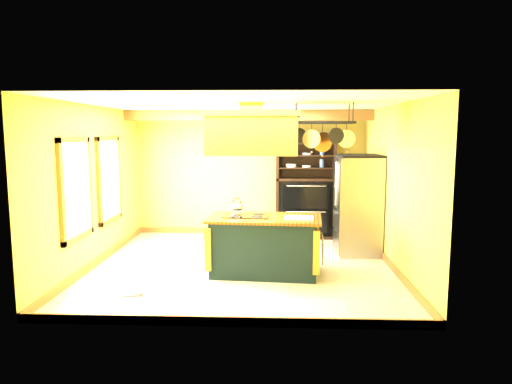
# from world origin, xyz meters

# --- Properties ---
(floor) EXTENTS (5.00, 5.00, 0.00)m
(floor) POSITION_xyz_m (0.00, 0.00, 0.00)
(floor) COLOR beige
(floor) RESTS_ON ground
(ceiling) EXTENTS (5.00, 5.00, 0.00)m
(ceiling) POSITION_xyz_m (0.00, 0.00, 2.70)
(ceiling) COLOR white
(ceiling) RESTS_ON wall_back
(wall_back) EXTENTS (5.00, 0.02, 2.70)m
(wall_back) POSITION_xyz_m (0.00, 2.50, 1.35)
(wall_back) COLOR gold
(wall_back) RESTS_ON floor
(wall_front) EXTENTS (5.00, 0.02, 2.70)m
(wall_front) POSITION_xyz_m (0.00, -2.50, 1.35)
(wall_front) COLOR gold
(wall_front) RESTS_ON floor
(wall_left) EXTENTS (0.02, 5.00, 2.70)m
(wall_left) POSITION_xyz_m (-2.50, 0.00, 1.35)
(wall_left) COLOR gold
(wall_left) RESTS_ON floor
(wall_right) EXTENTS (0.02, 5.00, 2.70)m
(wall_right) POSITION_xyz_m (2.50, 0.00, 1.35)
(wall_right) COLOR gold
(wall_right) RESTS_ON floor
(ceiling_beam) EXTENTS (5.00, 0.15, 0.20)m
(ceiling_beam) POSITION_xyz_m (0.00, 1.70, 2.59)
(ceiling_beam) COLOR #955A2E
(ceiling_beam) RESTS_ON ceiling
(window_near) EXTENTS (0.06, 1.06, 1.56)m
(window_near) POSITION_xyz_m (-2.47, -0.80, 1.40)
(window_near) COLOR #955A2E
(window_near) RESTS_ON wall_left
(window_far) EXTENTS (0.06, 1.06, 1.56)m
(window_far) POSITION_xyz_m (-2.47, 0.60, 1.40)
(window_far) COLOR #955A2E
(window_far) RESTS_ON wall_left
(kitchen_island) EXTENTS (1.85, 1.13, 1.11)m
(kitchen_island) POSITION_xyz_m (0.38, -0.42, 0.47)
(kitchen_island) COLOR black
(kitchen_island) RESTS_ON floor
(range_hood) EXTENTS (1.47, 0.83, 0.80)m
(range_hood) POSITION_xyz_m (0.18, -0.43, 2.25)
(range_hood) COLOR gold
(range_hood) RESTS_ON ceiling
(pot_rack) EXTENTS (1.00, 0.46, 0.76)m
(pot_rack) POSITION_xyz_m (1.29, -0.42, 2.29)
(pot_rack) COLOR black
(pot_rack) RESTS_ON ceiling
(refrigerator) EXTENTS (0.78, 0.92, 1.80)m
(refrigerator) POSITION_xyz_m (2.09, 0.93, 0.88)
(refrigerator) COLOR gray
(refrigerator) RESTS_ON floor
(hutch) EXTENTS (1.26, 0.57, 2.23)m
(hutch) POSITION_xyz_m (1.20, 2.26, 0.87)
(hutch) COLOR black
(hutch) RESTS_ON floor
(floor_register) EXTENTS (0.29, 0.15, 0.01)m
(floor_register) POSITION_xyz_m (-1.42, -1.51, 0.01)
(floor_register) COLOR black
(floor_register) RESTS_ON floor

